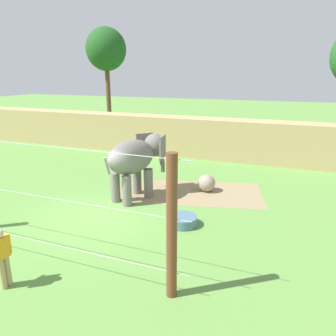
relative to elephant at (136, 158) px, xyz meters
name	(u,v)px	position (x,y,z in m)	size (l,w,h in m)	color
ground_plane	(94,217)	(-0.63, -2.54, -1.83)	(120.00, 120.00, 0.00)	#609342
dirt_patch	(188,192)	(2.01, 1.45, -1.83)	(6.86, 3.33, 0.01)	#937F5B
embankment_wall	(183,136)	(-0.63, 8.39, -0.53)	(36.00, 1.80, 2.60)	tan
elephant	(136,158)	(0.00, 0.00, 0.00)	(2.12, 3.59, 2.76)	slate
enrichment_ball	(207,183)	(2.76, 1.90, -1.41)	(0.83, 0.83, 0.83)	gray
cable_fence	(26,202)	(-0.63, -5.76, 0.05)	(10.01, 0.27, 3.76)	brown
zookeeper	(3,256)	(-0.32, -7.03, -0.90)	(0.24, 0.59, 1.67)	tan
water_tub	(183,220)	(2.85, -1.91, -1.65)	(1.10, 1.10, 0.35)	slate
tree_far_left	(106,50)	(-10.76, 15.44, 5.70)	(3.78, 3.78, 9.61)	brown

